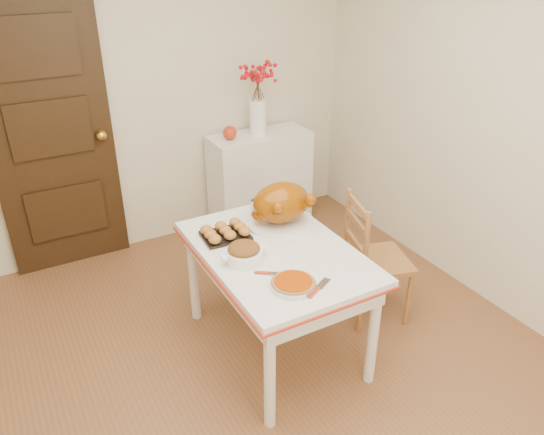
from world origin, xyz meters
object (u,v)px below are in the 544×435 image
sideboard (260,181)px  turkey_platter (281,205)px  chair_oak (378,258)px  kitchen_table (276,300)px  pumpkin_pie (293,283)px

sideboard → turkey_platter: (-0.50, -1.23, 0.42)m
chair_oak → turkey_platter: size_ratio=2.07×
kitchen_table → chair_oak: 0.75m
sideboard → turkey_platter: bearing=-112.2°
chair_oak → turkey_platter: turkey_platter is taller
turkey_platter → sideboard: bearing=67.5°
pumpkin_pie → kitchen_table: bearing=73.6°
sideboard → pumpkin_pie: size_ratio=3.66×
kitchen_table → chair_oak: bearing=-2.1°
sideboard → pumpkin_pie: 2.03m
sideboard → chair_oak: size_ratio=0.97×
sideboard → chair_oak: (0.07, -1.50, 0.01)m
chair_oak → turkey_platter: (-0.57, 0.27, 0.41)m
kitchen_table → turkey_platter: size_ratio=2.81×
sideboard → turkey_platter: size_ratio=2.00×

